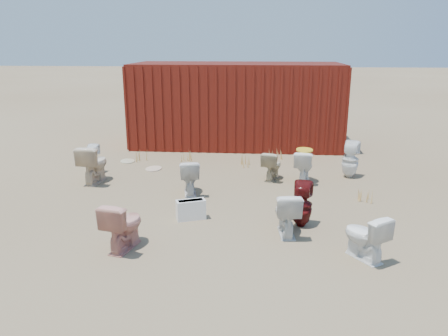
# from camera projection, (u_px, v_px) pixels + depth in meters

# --- Properties ---
(ground) EXTENTS (100.00, 100.00, 0.00)m
(ground) POSITION_uv_depth(u_px,v_px,m) (221.00, 204.00, 8.30)
(ground) COLOR brown
(ground) RESTS_ON ground
(shipping_container) EXTENTS (6.00, 2.40, 2.40)m
(shipping_container) POSITION_uv_depth(u_px,v_px,m) (237.00, 104.00, 12.95)
(shipping_container) COLOR #53150D
(shipping_container) RESTS_ON ground
(toilet_front_a) EXTENTS (0.53, 0.76, 0.71)m
(toilet_front_a) POSITION_uv_depth(u_px,v_px,m) (189.00, 177.00, 8.82)
(toilet_front_a) COLOR silver
(toilet_front_a) RESTS_ON ground
(toilet_front_pink) EXTENTS (0.58, 0.81, 0.75)m
(toilet_front_pink) POSITION_uv_depth(u_px,v_px,m) (123.00, 225.00, 6.44)
(toilet_front_pink) COLOR tan
(toilet_front_pink) RESTS_ON ground
(toilet_front_c) EXTENTS (0.46, 0.74, 0.72)m
(toilet_front_c) POSITION_uv_depth(u_px,v_px,m) (287.00, 213.00, 6.93)
(toilet_front_c) COLOR white
(toilet_front_c) RESTS_ON ground
(toilet_front_maroon) EXTENTS (0.41, 0.41, 0.76)m
(toilet_front_maroon) POSITION_uv_depth(u_px,v_px,m) (302.00, 205.00, 7.23)
(toilet_front_maroon) COLOR #500D0D
(toilet_front_maroon) RESTS_ON ground
(toilet_front_e) EXTENTS (0.70, 0.77, 0.68)m
(toilet_front_e) POSITION_uv_depth(u_px,v_px,m) (365.00, 236.00, 6.13)
(toilet_front_e) COLOR white
(toilet_front_e) RESTS_ON ground
(toilet_back_a) EXTENTS (0.32, 0.32, 0.68)m
(toilet_back_a) POSITION_uv_depth(u_px,v_px,m) (93.00, 159.00, 10.20)
(toilet_back_a) COLOR white
(toilet_back_a) RESTS_ON ground
(toilet_back_beige_left) EXTENTS (0.54, 0.86, 0.84)m
(toilet_back_beige_left) POSITION_uv_depth(u_px,v_px,m) (94.00, 164.00, 9.51)
(toilet_back_beige_left) COLOR beige
(toilet_back_beige_left) RESTS_ON ground
(toilet_back_beige_right) EXTENTS (0.55, 0.72, 0.65)m
(toilet_back_beige_right) POSITION_uv_depth(u_px,v_px,m) (272.00, 166.00, 9.73)
(toilet_back_beige_right) COLOR #BDAE8A
(toilet_back_beige_right) RESTS_ON ground
(toilet_back_yellowlid) EXTENTS (0.52, 0.76, 0.71)m
(toilet_back_yellowlid) POSITION_uv_depth(u_px,v_px,m) (304.00, 166.00, 9.56)
(toilet_back_yellowlid) COLOR white
(toilet_back_yellowlid) RESTS_ON ground
(toilet_back_e) EXTENTS (0.49, 0.49, 0.83)m
(toilet_back_e) POSITION_uv_depth(u_px,v_px,m) (350.00, 160.00, 9.88)
(toilet_back_e) COLOR white
(toilet_back_e) RESTS_ON ground
(yellow_lid) EXTENTS (0.36, 0.45, 0.02)m
(yellow_lid) POSITION_uv_depth(u_px,v_px,m) (305.00, 150.00, 9.46)
(yellow_lid) COLOR yellow
(yellow_lid) RESTS_ON toilet_back_yellowlid
(loose_tank) EXTENTS (0.54, 0.37, 0.35)m
(loose_tank) POSITION_uv_depth(u_px,v_px,m) (191.00, 210.00, 7.56)
(loose_tank) COLOR white
(loose_tank) RESTS_ON ground
(loose_lid_near) EXTENTS (0.42, 0.53, 0.02)m
(loose_lid_near) POSITION_uv_depth(u_px,v_px,m) (154.00, 169.00, 10.61)
(loose_lid_near) COLOR beige
(loose_lid_near) RESTS_ON ground
(loose_lid_far) EXTENTS (0.49, 0.56, 0.02)m
(loose_lid_far) POSITION_uv_depth(u_px,v_px,m) (128.00, 161.00, 11.29)
(loose_lid_far) COLOR #BDB189
(loose_lid_far) RESTS_ON ground
(weed_clump_a) EXTENTS (0.36, 0.36, 0.31)m
(weed_clump_a) POSITION_uv_depth(u_px,v_px,m) (141.00, 155.00, 11.33)
(weed_clump_a) COLOR tan
(weed_clump_a) RESTS_ON ground
(weed_clump_b) EXTENTS (0.32, 0.32, 0.29)m
(weed_clump_b) POSITION_uv_depth(u_px,v_px,m) (245.00, 160.00, 10.87)
(weed_clump_b) COLOR tan
(weed_clump_b) RESTS_ON ground
(weed_clump_c) EXTENTS (0.36, 0.36, 0.28)m
(weed_clump_c) POSITION_uv_depth(u_px,v_px,m) (301.00, 159.00, 10.97)
(weed_clump_c) COLOR tan
(weed_clump_c) RESTS_ON ground
(weed_clump_d) EXTENTS (0.30, 0.30, 0.25)m
(weed_clump_d) POSITION_uv_depth(u_px,v_px,m) (187.00, 156.00, 11.37)
(weed_clump_d) COLOR tan
(weed_clump_d) RESTS_ON ground
(weed_clump_e) EXTENTS (0.34, 0.34, 0.32)m
(weed_clump_e) POSITION_uv_depth(u_px,v_px,m) (276.00, 153.00, 11.52)
(weed_clump_e) COLOR tan
(weed_clump_e) RESTS_ON ground
(weed_clump_f) EXTENTS (0.28, 0.28, 0.24)m
(weed_clump_f) POSITION_uv_depth(u_px,v_px,m) (365.00, 195.00, 8.46)
(weed_clump_f) COLOR tan
(weed_clump_f) RESTS_ON ground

